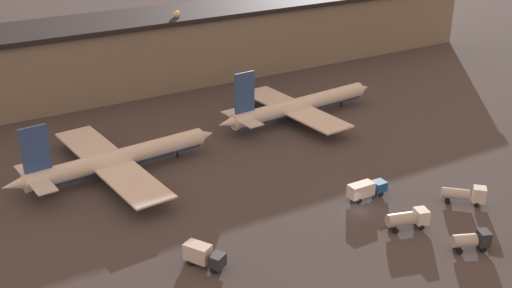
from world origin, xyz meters
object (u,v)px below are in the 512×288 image
(service_vehicle_1, at_px, (203,255))
(airplane_0, at_px, (115,160))
(service_vehicle_4, at_px, (408,219))
(service_vehicle_2, at_px, (465,194))
(service_vehicle_0, at_px, (471,240))
(airplane_1, at_px, (298,106))
(service_vehicle_3, at_px, (366,189))

(service_vehicle_1, bearing_deg, airplane_0, 151.82)
(service_vehicle_4, bearing_deg, service_vehicle_2, 20.93)
(service_vehicle_0, distance_m, service_vehicle_1, 39.78)
(airplane_0, distance_m, service_vehicle_1, 34.09)
(airplane_1, height_order, service_vehicle_2, airplane_1)
(airplane_0, relative_size, service_vehicle_2, 6.41)
(service_vehicle_4, bearing_deg, airplane_0, 145.35)
(service_vehicle_3, relative_size, service_vehicle_4, 1.05)
(airplane_0, bearing_deg, service_vehicle_0, -58.74)
(airplane_1, relative_size, service_vehicle_3, 5.80)
(service_vehicle_0, height_order, service_vehicle_4, service_vehicle_4)
(service_vehicle_1, xyz_separation_m, service_vehicle_4, (32.23, -7.18, -0.08))
(airplane_0, bearing_deg, service_vehicle_3, -46.78)
(service_vehicle_3, bearing_deg, service_vehicle_0, -80.27)
(service_vehicle_0, height_order, service_vehicle_2, service_vehicle_2)
(service_vehicle_3, bearing_deg, airplane_0, 138.81)
(service_vehicle_2, height_order, service_vehicle_3, service_vehicle_2)
(service_vehicle_3, bearing_deg, service_vehicle_4, -92.84)
(service_vehicle_1, bearing_deg, service_vehicle_4, 47.51)
(service_vehicle_2, height_order, service_vehicle_4, service_vehicle_2)
(airplane_0, height_order, service_vehicle_4, airplane_0)
(airplane_1, height_order, service_vehicle_0, airplane_1)
(service_vehicle_3, bearing_deg, service_vehicle_1, -172.83)
(service_vehicle_0, bearing_deg, airplane_0, 149.28)
(service_vehicle_2, bearing_deg, airplane_0, -175.99)
(airplane_1, xyz_separation_m, service_vehicle_4, (-10.94, -47.16, -1.36))
(airplane_1, distance_m, service_vehicle_4, 48.44)
(service_vehicle_0, bearing_deg, service_vehicle_4, 135.82)
(service_vehicle_3, bearing_deg, service_vehicle_2, -36.45)
(service_vehicle_2, relative_size, service_vehicle_4, 0.92)
(airplane_1, bearing_deg, service_vehicle_4, -108.13)
(service_vehicle_0, bearing_deg, service_vehicle_3, 122.15)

